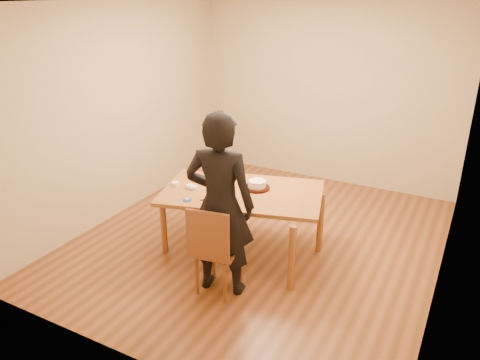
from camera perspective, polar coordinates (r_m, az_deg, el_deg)
The scene contains 16 objects.
room_shell at distance 5.47m, azimuth 4.20°, elevation 6.77°, with size 4.00×4.50×2.70m.
dining_table at distance 5.14m, azimuth 0.26°, elevation -1.57°, with size 1.73×1.03×0.04m, color brown.
dining_chair at distance 4.60m, azimuth -2.62°, elevation -8.58°, with size 0.37×0.37×0.04m, color brown.
cake_plate at distance 5.19m, azimuth 2.09°, elevation -0.95°, with size 0.29×0.29×0.02m, color red.
cake at distance 5.17m, azimuth 2.10°, elevation -0.51°, with size 0.20×0.20×0.06m, color white.
frosting_dome at distance 5.15m, azimuth 2.10°, elevation -0.05°, with size 0.20×0.20×0.03m, color white.
frosting_tub at distance 4.86m, azimuth -1.57°, elevation -2.22°, with size 0.09×0.09×0.08m, color white.
frosting_lid at distance 4.94m, azimuth -6.47°, elevation -2.43°, with size 0.09×0.09×0.01m, color #1833A1.
frosting_dollop at distance 4.93m, azimuth -6.48°, elevation -2.30°, with size 0.04×0.04×0.02m, color white.
ramekin_green at distance 5.19m, azimuth -5.65°, elevation -0.95°, with size 0.08×0.08×0.04m, color white.
ramekin_yellow at distance 5.22m, azimuth -6.12°, elevation -0.80°, with size 0.09×0.09×0.04m, color white.
ramekin_multi at distance 5.32m, azimuth -7.87°, elevation -0.46°, with size 0.09×0.09×0.04m, color white.
candy_box_pink at distance 5.73m, azimuth -4.60°, elevation 1.28°, with size 0.14×0.07×0.02m, color #F038B4.
candy_box_green at distance 5.72m, azimuth -4.63°, elevation 1.49°, with size 0.12×0.06×0.02m, color #419E1D.
spatula at distance 4.93m, azimuth -4.05°, elevation -2.40°, with size 0.14×0.01×0.01m, color black.
person at distance 4.42m, azimuth -2.43°, elevation -3.10°, with size 0.67×0.44×1.84m, color black.
Camera 1 is at (2.12, -4.48, 2.81)m, focal length 35.00 mm.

